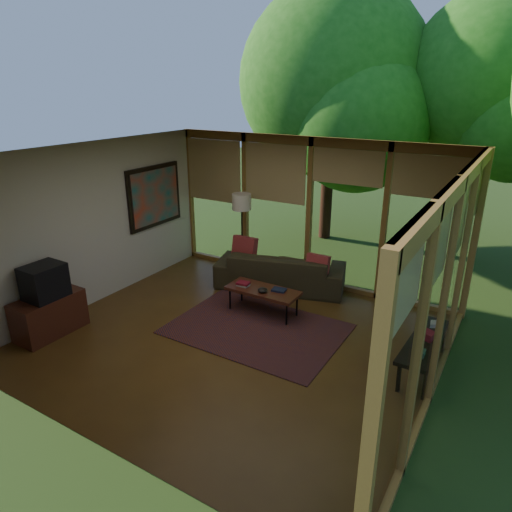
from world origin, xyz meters
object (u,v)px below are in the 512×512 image
Objects in this scene: media_cabinet at (49,315)px; television at (44,282)px; floor_lamp at (242,207)px; sofa at (280,270)px; side_console at (413,340)px; coffee_table at (263,291)px.

media_cabinet is 1.82× the size of television.
sofa is at bearing -3.85° from floor_lamp.
floor_lamp is at bearing 158.04° from side_console.
side_console is at bearing 21.30° from television.
side_console reaches higher than coffee_table.
side_console is (4.85, 1.89, -0.44)m from television.
sofa is 3.95m from television.
media_cabinet is 0.55m from television.
floor_lamp is at bearing 69.09° from television.
media_cabinet is at bearing 40.07° from sofa.
side_console is (2.70, -1.38, 0.07)m from sofa.
coffee_table is (2.41, 2.21, 0.09)m from media_cabinet.
sofa is 4.22× the size of television.
media_cabinet reaches higher than coffee_table.
media_cabinet is 0.71× the size of side_console.
floor_lamp reaches higher than side_console.
sofa is 1.41× the size of floor_lamp.
sofa is at bearing 56.51° from media_cabinet.
floor_lamp is 1.38× the size of coffee_table.
floor_lamp is (1.29, 3.33, 1.11)m from media_cabinet.
television is 0.39× the size of side_console.
media_cabinet is 3.74m from floor_lamp.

